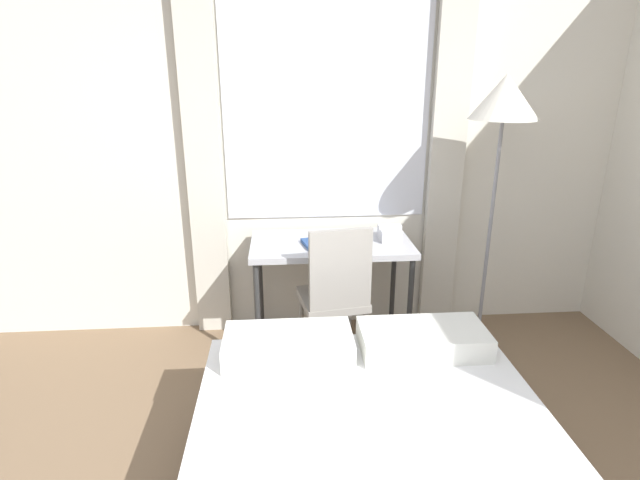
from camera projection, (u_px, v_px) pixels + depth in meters
wall_back_with_window at (292, 146)px, 3.45m from camera, size 5.67×0.13×2.70m
desk at (331, 252)px, 3.33m from camera, size 1.06×0.58×0.77m
desk_chair at (336, 291)px, 3.11m from camera, size 0.46×0.46×0.98m
standing_lamp at (503, 112)px, 3.02m from camera, size 0.42×0.42×1.83m
telephone at (389, 233)px, 3.34m from camera, size 0.15×0.19×0.10m
book at (323, 243)px, 3.25m from camera, size 0.30×0.25×0.02m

